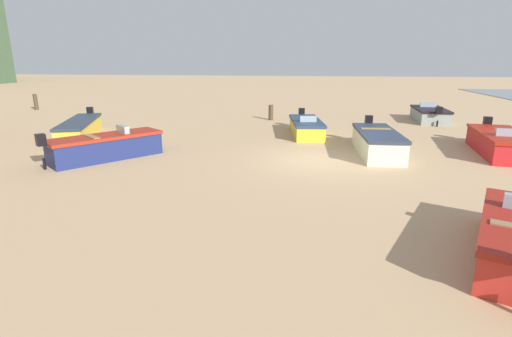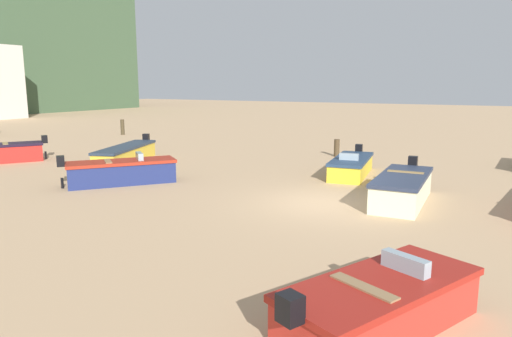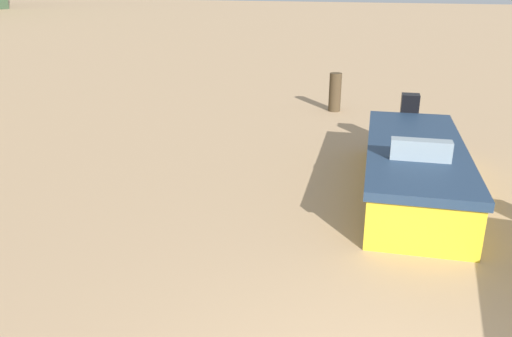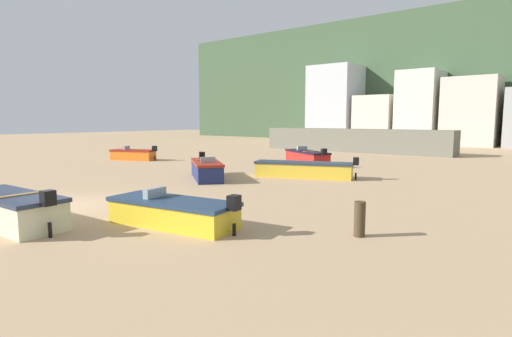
% 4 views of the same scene
% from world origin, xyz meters
% --- Properties ---
extents(ground_plane, '(160.00, 160.00, 0.00)m').
position_xyz_m(ground_plane, '(0.00, 0.00, 0.00)').
color(ground_plane, tan).
extents(headland_hill, '(90.00, 32.00, 17.69)m').
position_xyz_m(headland_hill, '(0.00, 66.00, 8.84)').
color(headland_hill, '#3B5236').
rests_on(headland_hill, ground).
extents(harbor_pier, '(18.47, 2.40, 2.19)m').
position_xyz_m(harbor_pier, '(-2.90, 30.00, 1.10)').
color(harbor_pier, '#696759').
rests_on(harbor_pier, ground).
extents(townhouse_far_left, '(6.44, 6.56, 10.69)m').
position_xyz_m(townhouse_far_left, '(-13.78, 47.28, 5.34)').
color(townhouse_far_left, '#B3B7BC').
rests_on(townhouse_far_left, ground).
extents(townhouse_left, '(5.03, 6.55, 6.25)m').
position_xyz_m(townhouse_left, '(-7.30, 47.28, 3.13)').
color(townhouse_left, beige).
rests_on(townhouse_left, ground).
extents(townhouse_centre_left, '(4.68, 6.28, 9.13)m').
position_xyz_m(townhouse_centre_left, '(-1.88, 47.14, 4.57)').
color(townhouse_centre_left, beige).
rests_on(townhouse_centre_left, ground).
extents(townhouse_centre, '(5.79, 5.43, 7.95)m').
position_xyz_m(townhouse_centre, '(4.05, 46.71, 3.98)').
color(townhouse_centre, beige).
rests_on(townhouse_centre, ground).
extents(boat_cream_1, '(4.40, 1.67, 1.26)m').
position_xyz_m(boat_cream_1, '(1.42, -2.20, 0.48)').
color(boat_cream_1, beige).
rests_on(boat_cream_1, ground).
extents(boat_navy_2, '(4.07, 3.61, 1.25)m').
position_xyz_m(boat_navy_2, '(-0.96, 8.15, 0.48)').
color(boat_navy_2, navy).
rests_on(boat_navy_2, ground).
extents(boat_yellow_4, '(5.39, 2.96, 1.17)m').
position_xyz_m(boat_yellow_4, '(2.86, 11.65, 0.43)').
color(boat_yellow_4, gold).
rests_on(boat_yellow_4, ground).
extents(boat_red_5, '(4.49, 3.46, 1.26)m').
position_xyz_m(boat_red_5, '(-0.42, 17.35, 0.48)').
color(boat_red_5, red).
rests_on(boat_red_5, ground).
extents(boat_orange_7, '(3.73, 2.41, 1.12)m').
position_xyz_m(boat_orange_7, '(-12.48, 11.74, 0.42)').
color(boat_orange_7, orange).
rests_on(boat_orange_7, ground).
extents(boat_yellow_9, '(4.36, 1.98, 1.10)m').
position_xyz_m(boat_yellow_9, '(5.14, 0.73, 0.40)').
color(boat_yellow_9, gold).
rests_on(boat_yellow_9, ground).
extents(mooring_post_mid_beach, '(0.30, 0.30, 0.94)m').
position_xyz_m(mooring_post_mid_beach, '(9.89, 3.06, 0.47)').
color(mooring_post_mid_beach, '#453622').
rests_on(mooring_post_mid_beach, ground).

